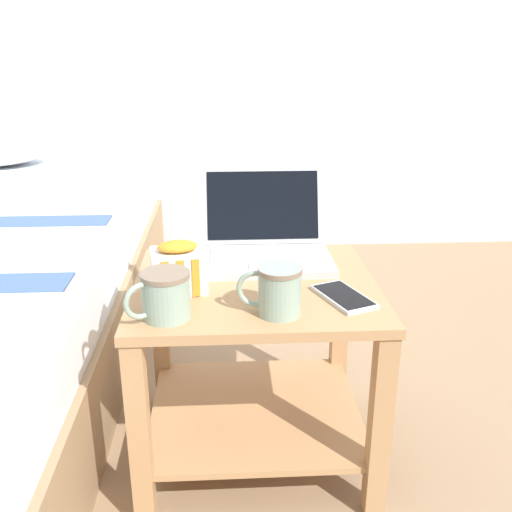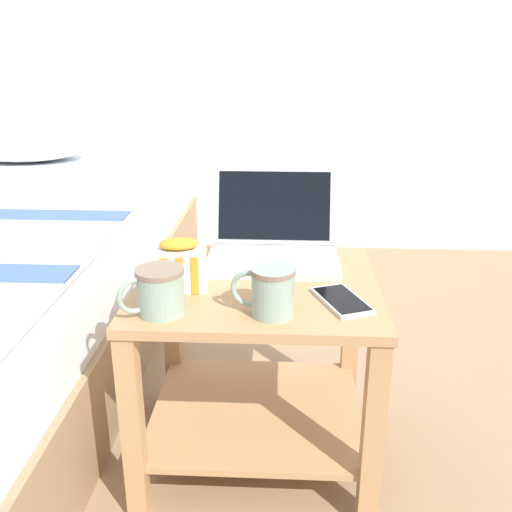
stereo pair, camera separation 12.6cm
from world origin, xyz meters
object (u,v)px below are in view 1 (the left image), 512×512
(mug_front_right, at_px, (165,293))
(snack_bag, at_px, (178,268))
(cell_phone, at_px, (343,297))
(laptop, at_px, (265,242))
(mug_front_left, at_px, (278,289))

(mug_front_right, xyz_separation_m, snack_bag, (0.02, 0.14, -0.00))
(mug_front_right, relative_size, cell_phone, 0.75)
(laptop, height_order, mug_front_right, laptop)
(laptop, distance_m, mug_front_right, 0.40)
(mug_front_left, bearing_deg, snack_bag, 146.80)
(laptop, xyz_separation_m, snack_bag, (-0.21, -0.19, 0.01))
(mug_front_left, xyz_separation_m, mug_front_right, (-0.23, -0.00, -0.00))
(mug_front_left, distance_m, cell_phone, 0.17)
(laptop, height_order, mug_front_left, laptop)
(mug_front_right, relative_size, snack_bag, 0.97)
(mug_front_left, relative_size, snack_bag, 1.00)
(mug_front_left, relative_size, mug_front_right, 1.03)
(mug_front_right, bearing_deg, snack_bag, 82.98)
(laptop, distance_m, cell_phone, 0.31)
(mug_front_right, bearing_deg, laptop, 55.95)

